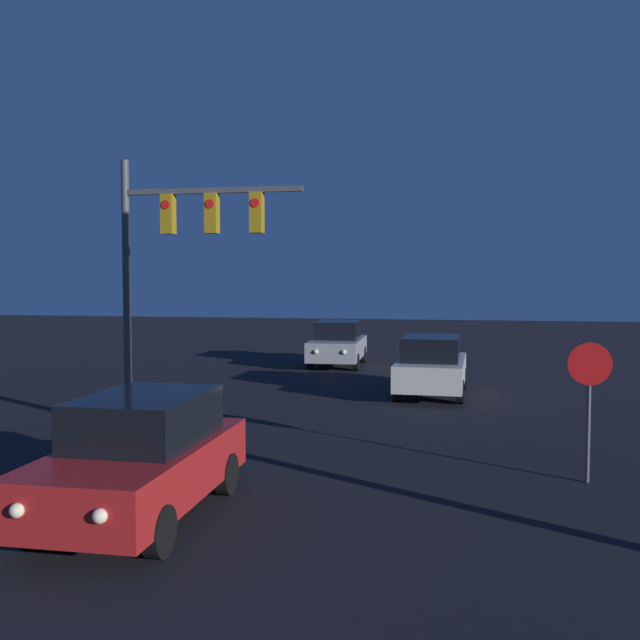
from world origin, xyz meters
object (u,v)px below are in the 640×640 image
Objects in this scene: car_mid at (432,365)px; car_far at (338,343)px; traffic_signal_mast at (175,246)px; car_near at (141,456)px; stop_sign at (589,385)px.

car_far is at bearing 122.94° from car_mid.
car_near is at bearing -72.53° from traffic_signal_mast.
traffic_signal_mast is at bearing 80.57° from car_far.
car_near and car_far have the same top height.
traffic_signal_mast is 9.35m from stop_sign.
traffic_signal_mast is at bearing 161.98° from stop_sign.
car_near is at bearing -155.46° from stop_sign.
car_far is (-3.92, 6.56, 0.00)m from car_mid.
traffic_signal_mast is (-5.62, -5.90, 3.33)m from car_mid.
car_mid is at bearing 46.39° from traffic_signal_mast.
car_mid and car_far have the same top height.
car_far is at bearing -89.70° from car_near.
traffic_signal_mast reaches higher than car_near.
stop_sign is (2.94, -8.68, 0.78)m from car_mid.
traffic_signal_mast is (-1.84, 5.85, 3.33)m from car_near.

